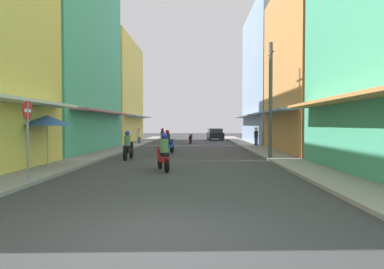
{
  "coord_description": "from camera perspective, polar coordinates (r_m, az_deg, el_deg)",
  "views": [
    {
      "loc": [
        0.76,
        -5.78,
        1.91
      ],
      "look_at": [
        0.26,
        20.05,
        1.17
      ],
      "focal_mm": 32.03,
      "sensor_mm": 36.0,
      "label": 1
    }
  ],
  "objects": [
    {
      "name": "building_right_mid",
      "position": [
        25.45,
        20.95,
        10.18
      ],
      "size": [
        7.05,
        10.67,
        11.49
      ],
      "color": "#D88C4C",
      "rests_on": "ground"
    },
    {
      "name": "motorbike_red",
      "position": [
        14.21,
        -4.81,
        -3.24
      ],
      "size": [
        0.77,
        1.74,
        1.58
      ],
      "color": "black",
      "rests_on": "ground"
    },
    {
      "name": "pedestrian_midway",
      "position": [
        33.28,
        -8.81,
        -0.05
      ],
      "size": [
        0.44,
        0.44,
        1.67
      ],
      "color": "#334C8C",
      "rests_on": "ground"
    },
    {
      "name": "building_left_mid",
      "position": [
        26.91,
        -21.43,
        13.81
      ],
      "size": [
        7.05,
        12.98,
        15.29
      ],
      "color": "#4CB28C",
      "rests_on": "ground"
    },
    {
      "name": "building_left_far",
      "position": [
        38.84,
        -13.95,
        6.89
      ],
      "size": [
        7.05,
        11.76,
        11.01
      ],
      "color": "#EFD159",
      "rests_on": "ground"
    },
    {
      "name": "motorbike_blue",
      "position": [
        22.49,
        -3.94,
        -1.44
      ],
      "size": [
        0.71,
        1.76,
        1.58
      ],
      "color": "black",
      "rests_on": "ground"
    },
    {
      "name": "utility_pole",
      "position": [
        19.19,
        12.95,
        5.64
      ],
      "size": [
        0.2,
        1.2,
        6.37
      ],
      "color": "#4C4C4F",
      "rests_on": "ground"
    },
    {
      "name": "parked_car",
      "position": [
        42.54,
        3.86,
        0.06
      ],
      "size": [
        2.06,
        4.22,
        1.45
      ],
      "color": "black",
      "rests_on": "ground"
    },
    {
      "name": "motorbike_green",
      "position": [
        40.37,
        -4.7,
        -0.37
      ],
      "size": [
        0.55,
        1.81,
        0.96
      ],
      "color": "black",
      "rests_on": "ground"
    },
    {
      "name": "motorbike_black",
      "position": [
        19.07,
        -10.57,
        -2.02
      ],
      "size": [
        0.55,
        1.81,
        1.58
      ],
      "color": "black",
      "rests_on": "ground"
    },
    {
      "name": "ground_plane",
      "position": [
        25.56,
        -0.6,
        -2.65
      ],
      "size": [
        104.26,
        104.26,
        0.0
      ],
      "primitive_type": "plane",
      "color": "#38383A"
    },
    {
      "name": "motorbike_silver",
      "position": [
        34.19,
        -4.96,
        -0.39
      ],
      "size": [
        0.55,
        1.81,
        1.58
      ],
      "color": "black",
      "rests_on": "ground"
    },
    {
      "name": "pedestrian_crossing",
      "position": [
        30.23,
        10.62,
        -0.17
      ],
      "size": [
        0.44,
        0.44,
        1.72
      ],
      "color": "#334C8C",
      "rests_on": "ground"
    },
    {
      "name": "sidewalk_right",
      "position": [
        25.95,
        11.3,
        -2.48
      ],
      "size": [
        1.84,
        55.39,
        0.12
      ],
      "primitive_type": "cube",
      "color": "#9E9991",
      "rests_on": "ground"
    },
    {
      "name": "sidewalk_left",
      "position": [
        26.27,
        -12.35,
        -2.44
      ],
      "size": [
        1.84,
        55.39,
        0.12
      ],
      "primitive_type": "cube",
      "color": "gray",
      "rests_on": "ground"
    },
    {
      "name": "building_right_far",
      "position": [
        37.65,
        14.34,
        9.36
      ],
      "size": [
        7.05,
        13.88,
        14.02
      ],
      "color": "#8CA5CC",
      "rests_on": "ground"
    },
    {
      "name": "vendor_umbrella",
      "position": [
        15.91,
        -22.98,
        2.16
      ],
      "size": [
        2.24,
        2.24,
        2.32
      ],
      "color": "#99999E",
      "rests_on": "ground"
    },
    {
      "name": "motorbike_maroon",
      "position": [
        34.28,
        -0.22,
        -0.72
      ],
      "size": [
        0.55,
        1.81,
        0.96
      ],
      "color": "black",
      "rests_on": "ground"
    },
    {
      "name": "street_sign_no_entry",
      "position": [
        11.84,
        -25.69,
        0.54
      ],
      "size": [
        0.07,
        0.6,
        2.65
      ],
      "color": "gray",
      "rests_on": "ground"
    }
  ]
}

